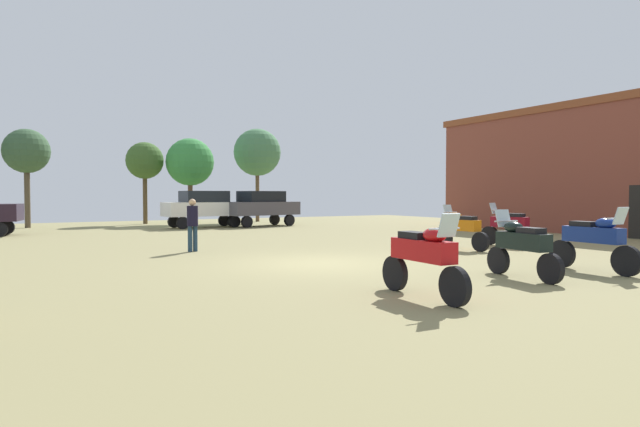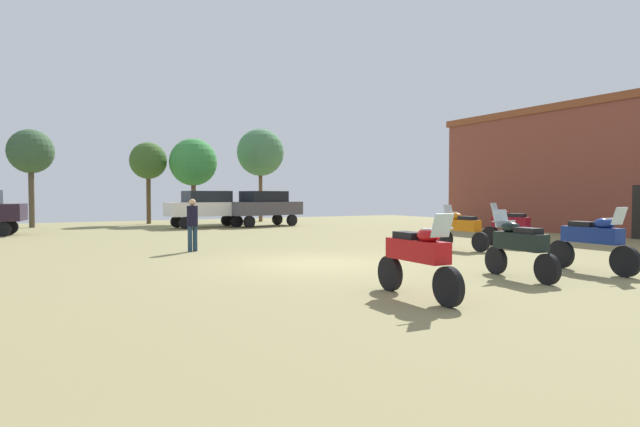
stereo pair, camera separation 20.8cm
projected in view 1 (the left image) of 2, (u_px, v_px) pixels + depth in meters
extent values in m
cube|color=#898053|center=(319.00, 264.00, 13.70)|extent=(44.00, 52.00, 0.02)
cylinder|color=black|center=(490.00, 235.00, 18.84)|extent=(0.26, 0.68, 0.67)
cylinder|color=black|center=(530.00, 238.00, 17.73)|extent=(0.26, 0.68, 0.67)
cube|color=maroon|center=(510.00, 222.00, 18.27)|extent=(0.62, 1.32, 0.36)
ellipsoid|color=maroon|center=(502.00, 214.00, 18.47)|extent=(0.41, 0.54, 0.24)
cube|color=black|center=(516.00, 215.00, 18.09)|extent=(0.41, 0.61, 0.12)
cube|color=silver|center=(494.00, 208.00, 18.70)|extent=(0.38, 0.22, 0.39)
cylinder|color=#B7B7BC|center=(496.00, 210.00, 18.63)|extent=(0.61, 0.17, 0.04)
cylinder|color=black|center=(498.00, 260.00, 11.90)|extent=(0.21, 0.63, 0.62)
cylinder|color=black|center=(550.00, 269.00, 10.49)|extent=(0.21, 0.63, 0.62)
cube|color=black|center=(523.00, 241.00, 11.18)|extent=(0.54, 1.33, 0.36)
ellipsoid|color=black|center=(513.00, 227.00, 11.44)|extent=(0.38, 0.52, 0.24)
cube|color=black|center=(531.00, 230.00, 10.96)|extent=(0.38, 0.60, 0.12)
cube|color=silver|center=(503.00, 218.00, 11.73)|extent=(0.38, 0.20, 0.39)
cylinder|color=#B7B7BC|center=(506.00, 221.00, 11.64)|extent=(0.62, 0.12, 0.04)
cylinder|color=black|center=(627.00, 261.00, 11.48)|extent=(0.15, 0.68, 0.68)
cylinder|color=black|center=(562.00, 254.00, 12.93)|extent=(0.15, 0.68, 0.68)
cube|color=navy|center=(593.00, 235.00, 12.18)|extent=(0.43, 1.40, 0.36)
ellipsoid|color=navy|center=(606.00, 223.00, 11.90)|extent=(0.34, 0.50, 0.24)
cube|color=black|center=(584.00, 224.00, 12.39)|extent=(0.33, 0.57, 0.12)
cube|color=silver|center=(621.00, 216.00, 11.58)|extent=(0.37, 0.17, 0.39)
cylinder|color=#B7B7BC|center=(616.00, 218.00, 11.68)|extent=(0.62, 0.07, 0.04)
cylinder|color=black|center=(455.00, 287.00, 8.37)|extent=(0.15, 0.65, 0.65)
cylinder|color=black|center=(395.00, 273.00, 9.81)|extent=(0.15, 0.65, 0.65)
cube|color=#B21014|center=(423.00, 250.00, 9.07)|extent=(0.42, 1.39, 0.36)
ellipsoid|color=#B21014|center=(435.00, 235.00, 8.78)|extent=(0.34, 0.49, 0.24)
cube|color=black|center=(414.00, 235.00, 9.27)|extent=(0.32, 0.57, 0.12)
cube|color=silver|center=(449.00, 225.00, 8.47)|extent=(0.37, 0.17, 0.39)
cylinder|color=#B7B7BC|center=(444.00, 229.00, 8.57)|extent=(0.62, 0.06, 0.04)
cylinder|color=black|center=(445.00, 239.00, 17.73)|extent=(0.17, 0.63, 0.62)
cylinder|color=black|center=(480.00, 242.00, 16.52)|extent=(0.17, 0.63, 0.62)
cube|color=#C6660D|center=(462.00, 225.00, 17.11)|extent=(0.46, 1.28, 0.36)
ellipsoid|color=#C6660D|center=(455.00, 216.00, 17.33)|extent=(0.36, 0.50, 0.24)
cube|color=black|center=(468.00, 218.00, 16.92)|extent=(0.34, 0.58, 0.12)
cube|color=silver|center=(448.00, 211.00, 17.58)|extent=(0.37, 0.18, 0.39)
cylinder|color=#B7B7BC|center=(450.00, 212.00, 17.51)|extent=(0.62, 0.08, 0.04)
cylinder|color=black|center=(247.00, 222.00, 28.71)|extent=(0.67, 0.34, 0.64)
cylinder|color=black|center=(233.00, 221.00, 29.79)|extent=(0.67, 0.34, 0.64)
cylinder|color=black|center=(289.00, 220.00, 30.64)|extent=(0.67, 0.34, 0.64)
cylinder|color=black|center=(275.00, 219.00, 31.72)|extent=(0.67, 0.34, 0.64)
cube|color=#4B4952|center=(261.00, 208.00, 30.19)|extent=(4.57, 2.61, 0.75)
cube|color=black|center=(261.00, 196.00, 30.17)|extent=(2.63, 2.02, 0.61)
cylinder|color=black|center=(7.00, 227.00, 23.82)|extent=(0.67, 0.33, 0.64)
cylinder|color=black|center=(183.00, 223.00, 27.52)|extent=(0.65, 0.26, 0.64)
cylinder|color=black|center=(174.00, 222.00, 28.72)|extent=(0.65, 0.26, 0.64)
cylinder|color=black|center=(235.00, 221.00, 29.14)|extent=(0.65, 0.26, 0.64)
cylinder|color=black|center=(224.00, 220.00, 30.34)|extent=(0.65, 0.26, 0.64)
cube|color=silver|center=(204.00, 209.00, 28.90)|extent=(4.41, 2.08, 0.75)
cube|color=black|center=(204.00, 197.00, 28.88)|extent=(2.46, 1.73, 0.61)
cylinder|color=#1F374B|center=(195.00, 239.00, 16.61)|extent=(0.14, 0.14, 0.80)
cylinder|color=#1F374B|center=(190.00, 239.00, 16.51)|extent=(0.14, 0.14, 0.80)
cylinder|color=black|center=(192.00, 216.00, 16.54)|extent=(0.37, 0.37, 0.63)
sphere|color=tan|center=(192.00, 202.00, 16.52)|extent=(0.22, 0.22, 0.22)
cylinder|color=brown|center=(257.00, 192.00, 35.30)|extent=(0.25, 0.25, 3.92)
sphere|color=#45784B|center=(257.00, 152.00, 35.21)|extent=(3.13, 3.13, 3.13)
cylinder|color=#503E26|center=(145.00, 196.00, 32.54)|extent=(0.27, 0.27, 3.39)
sphere|color=#3A5C26|center=(145.00, 161.00, 32.46)|extent=(2.26, 2.26, 2.26)
cylinder|color=brown|center=(190.00, 198.00, 32.90)|extent=(0.29, 0.29, 3.17)
sphere|color=#36863D|center=(190.00, 162.00, 32.82)|extent=(2.94, 2.94, 2.94)
cylinder|color=brown|center=(27.00, 194.00, 28.57)|extent=(0.29, 0.29, 3.61)
sphere|color=#375536|center=(26.00, 151.00, 28.49)|extent=(2.38, 2.38, 2.38)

